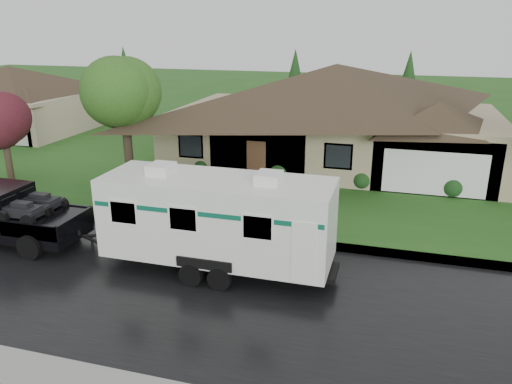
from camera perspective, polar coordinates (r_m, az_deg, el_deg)
ground at (r=17.59m, az=-4.19°, el=-8.04°), size 140.00×140.00×0.00m
road at (r=15.95m, az=-6.68°, el=-11.11°), size 140.00×8.00×0.01m
curb at (r=19.47m, az=-1.92°, el=-4.98°), size 140.00×0.50×0.15m
lawn at (r=31.21m, az=5.27°, el=4.16°), size 140.00×26.00×0.15m
house_main at (r=29.04m, az=9.55°, el=9.97°), size 19.44×10.80×6.90m
house_far at (r=41.27m, az=-26.04°, el=10.05°), size 10.80×8.64×5.80m
tree_left_green at (r=24.42m, az=-14.87°, el=10.34°), size 3.87×3.87×6.40m
tree_red at (r=27.90m, az=-27.00°, el=6.99°), size 2.65×2.65×4.38m
shrub_row at (r=25.32m, az=7.29°, el=1.95°), size 13.60×1.00×1.00m
travel_trailer at (r=16.35m, az=-4.40°, el=-2.92°), size 7.93×2.79×3.56m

